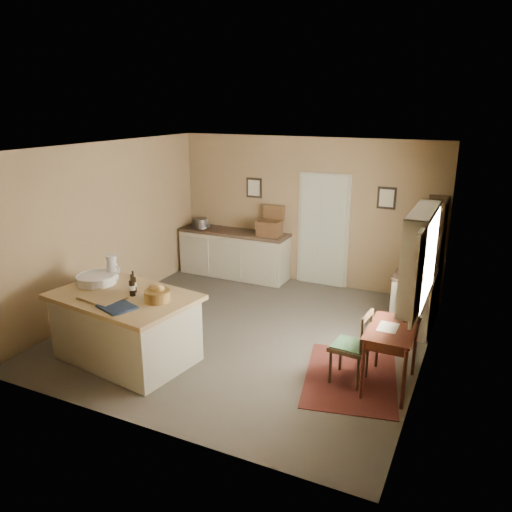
{
  "coord_description": "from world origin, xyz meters",
  "views": [
    {
      "loc": [
        3.03,
        -6.06,
        3.26
      ],
      "look_at": [
        0.08,
        0.17,
        1.15
      ],
      "focal_mm": 35.0,
      "sensor_mm": 36.0,
      "label": 1
    }
  ],
  "objects_px": {
    "shelving_unit": "(434,258)",
    "writing_desk": "(392,336)",
    "work_island": "(125,325)",
    "sideboard": "(235,252)",
    "right_cabinet": "(414,298)",
    "desk_chair": "(350,347)"
  },
  "relations": [
    {
      "from": "sideboard",
      "to": "writing_desk",
      "type": "relative_size",
      "value": 2.48
    },
    {
      "from": "sideboard",
      "to": "desk_chair",
      "type": "height_order",
      "value": "sideboard"
    },
    {
      "from": "work_island",
      "to": "right_cabinet",
      "type": "bearing_deg",
      "value": 47.03
    },
    {
      "from": "writing_desk",
      "to": "shelving_unit",
      "type": "relative_size",
      "value": 0.47
    },
    {
      "from": "shelving_unit",
      "to": "writing_desk",
      "type": "bearing_deg",
      "value": -93.35
    },
    {
      "from": "work_island",
      "to": "sideboard",
      "type": "distance_m",
      "value": 3.59
    },
    {
      "from": "work_island",
      "to": "sideboard",
      "type": "relative_size",
      "value": 0.91
    },
    {
      "from": "sideboard",
      "to": "desk_chair",
      "type": "relative_size",
      "value": 2.39
    },
    {
      "from": "work_island",
      "to": "sideboard",
      "type": "xyz_separation_m",
      "value": [
        -0.26,
        3.58,
        -0.0
      ]
    },
    {
      "from": "work_island",
      "to": "shelving_unit",
      "type": "height_order",
      "value": "shelving_unit"
    },
    {
      "from": "right_cabinet",
      "to": "shelving_unit",
      "type": "xyz_separation_m",
      "value": [
        0.15,
        0.68,
        0.47
      ]
    },
    {
      "from": "right_cabinet",
      "to": "sideboard",
      "type": "bearing_deg",
      "value": 165.22
    },
    {
      "from": "work_island",
      "to": "right_cabinet",
      "type": "height_order",
      "value": "work_island"
    },
    {
      "from": "writing_desk",
      "to": "work_island",
      "type": "bearing_deg",
      "value": -166.63
    },
    {
      "from": "writing_desk",
      "to": "shelving_unit",
      "type": "xyz_separation_m",
      "value": [
        0.15,
        2.55,
        0.26
      ]
    },
    {
      "from": "writing_desk",
      "to": "shelving_unit",
      "type": "distance_m",
      "value": 2.57
    },
    {
      "from": "desk_chair",
      "to": "sideboard",
      "type": "bearing_deg",
      "value": 141.67
    },
    {
      "from": "writing_desk",
      "to": "right_cabinet",
      "type": "height_order",
      "value": "right_cabinet"
    },
    {
      "from": "writing_desk",
      "to": "sideboard",
      "type": "bearing_deg",
      "value": 141.65
    },
    {
      "from": "sideboard",
      "to": "writing_desk",
      "type": "xyz_separation_m",
      "value": [
        3.54,
        -2.8,
        0.19
      ]
    },
    {
      "from": "work_island",
      "to": "writing_desk",
      "type": "height_order",
      "value": "work_island"
    },
    {
      "from": "sideboard",
      "to": "shelving_unit",
      "type": "distance_m",
      "value": 3.73
    }
  ]
}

